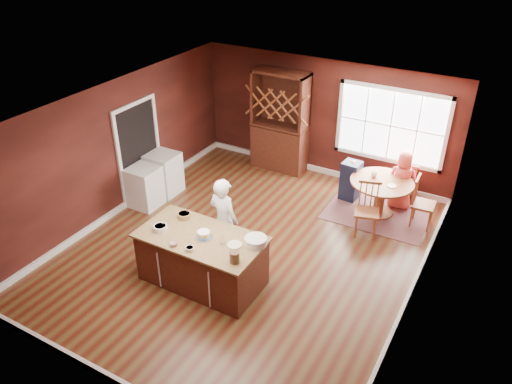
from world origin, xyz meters
The scene contains 28 objects.
room_shell centered at (0.00, 0.00, 1.35)m, with size 7.00×7.00×7.00m.
window centered at (1.50, 3.47, 1.50)m, with size 2.36×0.10×1.66m, color white, non-canonical shape.
doorway centered at (-2.97, 0.60, 1.02)m, with size 0.08×1.26×2.13m, color white, non-canonical shape.
kitchen_island centered at (-0.19, -1.16, 0.44)m, with size 2.07×1.09×0.92m.
dining_table centered at (1.74, 2.38, 0.53)m, with size 1.26×1.26×0.75m.
baker centered at (-0.20, -0.45, 0.81)m, with size 0.59×0.39×1.62m, color white.
layer_cake centered at (-0.12, -1.16, 0.98)m, with size 0.28×0.28×0.12m, color white, non-canonical shape.
bowl_blue centered at (-0.86, -1.34, 0.96)m, with size 0.23×0.23×0.09m, color white.
bowl_yellow centered at (-0.74, -0.84, 0.96)m, with size 0.24×0.24×0.09m, color tan.
bowl_pink centered at (-0.41, -1.58, 0.94)m, with size 0.13×0.13×0.05m, color white.
bowl_olive centered at (-0.12, -1.54, 0.95)m, with size 0.14×0.14×0.05m, color #CAB591.
drinking_glass centered at (0.24, -1.16, 1.00)m, with size 0.08×0.08×0.16m, color silver.
dinner_plate centered at (0.42, -1.09, 0.93)m, with size 0.24×0.24×0.02m, color beige.
white_tub centered at (0.69, -0.91, 0.98)m, with size 0.36×0.36×0.12m, color white.
stoneware_crock centered at (0.64, -1.45, 1.01)m, with size 0.15×0.15×0.18m, color brown.
toy_figurine centered at (0.57, -1.43, 0.96)m, with size 0.05×0.05×0.08m, color yellow, non-canonical shape.
rug centered at (1.74, 2.38, 0.01)m, with size 2.02×1.56×0.01m, color brown.
chair_east centered at (2.61, 2.36, 0.53)m, with size 0.44×0.42×1.05m, color brown, non-canonical shape.
chair_south centered at (1.74, 1.53, 0.54)m, with size 0.45×0.43×1.08m, color olive, non-canonical shape.
chair_north centered at (2.09, 3.16, 0.47)m, with size 0.39×0.37×0.94m, color brown, non-canonical shape.
seated_woman centered at (2.04, 2.84, 0.64)m, with size 0.63×0.41×1.28m, color #F0584E.
high_chair centered at (1.01, 2.66, 0.45)m, with size 0.36×0.36×0.90m, color #242E45, non-canonical shape.
toddler centered at (0.99, 2.73, 0.81)m, with size 0.18×0.14×0.26m, color #8CA5BF, non-canonical shape.
table_plate centered at (1.97, 2.28, 0.76)m, with size 0.19×0.19×0.01m, color beige.
table_cup centered at (1.54, 2.49, 0.80)m, with size 0.13×0.13×0.10m, color white.
hutch centered at (-0.99, 3.22, 1.18)m, with size 1.29×0.54×2.37m, color #3E2513.
washer centered at (-2.64, 0.28, 0.44)m, with size 0.60×0.58×0.87m, color white.
dryer centered at (-2.64, 0.92, 0.46)m, with size 0.63×0.61×0.92m, color white.
Camera 1 is at (3.82, -6.45, 5.58)m, focal length 35.00 mm.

